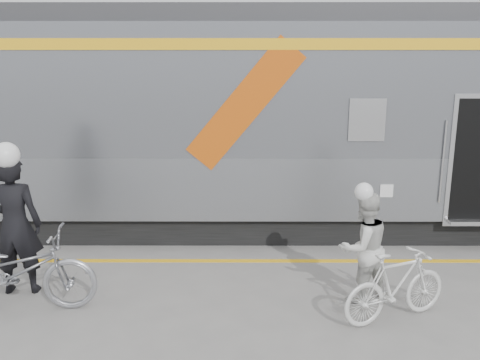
{
  "coord_description": "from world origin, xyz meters",
  "views": [
    {
      "loc": [
        -0.16,
        -5.61,
        3.24
      ],
      "look_at": [
        -0.18,
        1.6,
        1.5
      ],
      "focal_mm": 38.0,
      "sensor_mm": 36.0,
      "label": 1
    }
  ],
  "objects_px": {
    "bicycle_left": "(15,271)",
    "woman": "(363,247)",
    "man": "(15,225)",
    "bicycle_right": "(396,286)"
  },
  "relations": [
    {
      "from": "bicycle_left",
      "to": "woman",
      "type": "distance_m",
      "value": 4.59
    },
    {
      "from": "bicycle_left",
      "to": "man",
      "type": "bearing_deg",
      "value": 14.78
    },
    {
      "from": "bicycle_left",
      "to": "bicycle_right",
      "type": "distance_m",
      "value": 4.88
    },
    {
      "from": "man",
      "to": "bicycle_left",
      "type": "bearing_deg",
      "value": 104.78
    },
    {
      "from": "bicycle_left",
      "to": "bicycle_right",
      "type": "bearing_deg",
      "value": -98.06
    },
    {
      "from": "woman",
      "to": "bicycle_right",
      "type": "height_order",
      "value": "woman"
    },
    {
      "from": "man",
      "to": "bicycle_right",
      "type": "height_order",
      "value": "man"
    },
    {
      "from": "bicycle_right",
      "to": "man",
      "type": "bearing_deg",
      "value": 57.6
    },
    {
      "from": "woman",
      "to": "bicycle_right",
      "type": "bearing_deg",
      "value": 95.09
    },
    {
      "from": "man",
      "to": "bicycle_right",
      "type": "xyz_separation_m",
      "value": [
        5.07,
        -0.79,
        -0.53
      ]
    }
  ]
}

